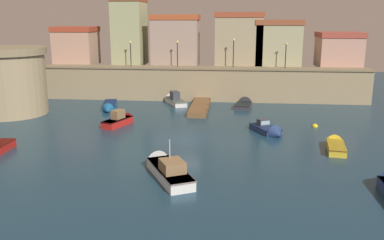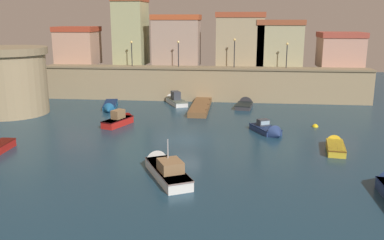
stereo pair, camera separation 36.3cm
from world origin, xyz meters
name	(u,v)px [view 1 (the left image)]	position (x,y,z in m)	size (l,w,h in m)	color
ground_plane	(187,140)	(0.00, 0.00, 0.00)	(107.14, 107.14, 0.00)	#19384C
quay_wall	(203,84)	(0.00, 19.19, 2.25)	(43.25, 2.96, 4.48)	#9E8966
old_town_backdrop	(203,41)	(-0.36, 23.01, 7.74)	(42.75, 5.90, 9.50)	tan
fortress_tower	(9,81)	(-21.35, 8.54, 3.87)	(8.76, 8.76, 7.62)	#9E8966
pier_dock	(200,107)	(0.13, 13.13, 0.32)	(2.09, 9.46, 0.70)	brown
quay_lamp_0	(131,49)	(-9.76, 19.19, 6.71)	(0.32, 0.32, 3.35)	black
quay_lamp_1	(177,49)	(-3.42, 19.19, 6.75)	(0.32, 0.32, 3.41)	black
quay_lamp_2	(233,48)	(3.98, 19.19, 6.93)	(0.32, 0.32, 3.74)	black
quay_lamp_3	(286,51)	(10.73, 19.19, 6.66)	(0.32, 0.32, 3.26)	black
moored_boat_0	(269,130)	(7.64, 2.82, 0.33)	(3.43, 4.67, 1.68)	navy
moored_boat_1	(121,120)	(-7.45, 4.92, 0.51)	(2.93, 4.96, 1.89)	red
moored_boat_2	(244,104)	(5.49, 15.38, 0.29)	(2.36, 4.43, 1.71)	#333338
moored_boat_3	(166,168)	(-0.48, -8.82, 0.50)	(4.69, 7.01, 3.28)	white
moored_boat_4	(335,145)	(12.83, -1.37, 0.32)	(1.98, 4.80, 1.28)	gold
moored_boat_5	(174,100)	(-3.65, 16.74, 0.45)	(3.93, 5.90, 2.08)	white
moored_boat_8	(109,107)	(-10.93, 12.18, 0.30)	(2.77, 6.49, 1.40)	#195689
mooring_buoy_0	(315,127)	(12.48, 6.03, 0.00)	(0.61, 0.61, 0.61)	yellow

